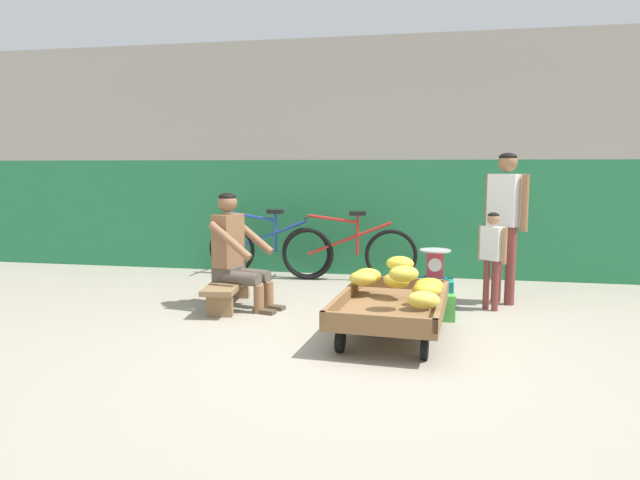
{
  "coord_description": "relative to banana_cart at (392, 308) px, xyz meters",
  "views": [
    {
      "loc": [
        0.55,
        -4.22,
        1.4
      ],
      "look_at": [
        -0.41,
        0.71,
        0.75
      ],
      "focal_mm": 32.2,
      "sensor_mm": 36.0,
      "label": 1
    }
  ],
  "objects": [
    {
      "name": "ground_plane",
      "position": [
        -0.25,
        -0.41,
        -0.24
      ],
      "size": [
        80.0,
        80.0,
        0.0
      ],
      "primitive_type": "plane",
      "color": "gray"
    },
    {
      "name": "back_wall",
      "position": [
        -0.25,
        2.79,
        1.26
      ],
      "size": [
        16.0,
        0.3,
        2.99
      ],
      "color": "#287F4C",
      "rests_on": "ground"
    },
    {
      "name": "banana_cart",
      "position": [
        0.0,
        0.0,
        0.0
      ],
      "size": [
        0.95,
        1.5,
        0.36
      ],
      "color": "brown",
      "rests_on": "ground"
    },
    {
      "name": "banana_pile",
      "position": [
        0.06,
        0.08,
        0.22
      ],
      "size": [
        0.84,
        1.07,
        0.26
      ],
      "color": "gold",
      "rests_on": "banana_cart"
    },
    {
      "name": "low_bench",
      "position": [
        -1.67,
        0.71,
        -0.04
      ],
      "size": [
        0.43,
        1.13,
        0.27
      ],
      "color": "olive",
      "rests_on": "ground"
    },
    {
      "name": "vendor_seated",
      "position": [
        -1.58,
        0.69,
        0.33
      ],
      "size": [
        0.73,
        0.58,
        1.14
      ],
      "color": "brown",
      "rests_on": "ground"
    },
    {
      "name": "plastic_crate",
      "position": [
        0.35,
        1.0,
        -0.09
      ],
      "size": [
        0.36,
        0.28,
        0.3
      ],
      "color": "#19847F",
      "rests_on": "ground"
    },
    {
      "name": "weighing_scale",
      "position": [
        0.35,
        1.0,
        0.21
      ],
      "size": [
        0.3,
        0.3,
        0.29
      ],
      "color": "#28282D",
      "rests_on": "plastic_crate"
    },
    {
      "name": "bicycle_near_left",
      "position": [
        -1.74,
        2.34,
        0.11
      ],
      "size": [
        1.66,
        0.48,
        0.86
      ],
      "color": "black",
      "rests_on": "ground"
    },
    {
      "name": "bicycle_far_left",
      "position": [
        -0.68,
        2.25,
        0.11
      ],
      "size": [
        1.66,
        0.48,
        0.86
      ],
      "color": "black",
      "rests_on": "ground"
    },
    {
      "name": "customer_adult",
      "position": [
        1.04,
        1.39,
        0.71
      ],
      "size": [
        0.39,
        0.36,
        1.53
      ],
      "color": "brown",
      "rests_on": "ground"
    },
    {
      "name": "customer_child",
      "position": [
        0.89,
        1.07,
        0.35
      ],
      "size": [
        0.25,
        0.22,
        0.96
      ],
      "color": "brown",
      "rests_on": "ground"
    },
    {
      "name": "shopping_bag",
      "position": [
        0.44,
        0.58,
        -0.12
      ],
      "size": [
        0.18,
        0.12,
        0.24
      ],
      "primitive_type": "cube",
      "color": "green",
      "rests_on": "ground"
    }
  ]
}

